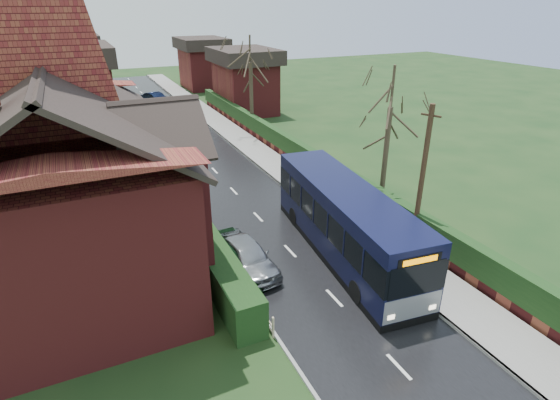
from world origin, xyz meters
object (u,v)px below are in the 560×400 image
car_green (237,261)px  telegraph_pole (422,179)px  bus_stop_sign (395,240)px  car_silver (247,256)px  brick_house (71,175)px  bus (345,223)px

car_green → telegraph_pole: size_ratio=0.59×
car_green → bus_stop_sign: bearing=-28.6°
car_green → bus_stop_sign: bus_stop_sign is taller
car_green → car_silver: bearing=3.3°
car_green → telegraph_pole: (8.49, -1.51, 2.92)m
brick_house → telegraph_pole: (14.33, -4.89, -0.86)m
brick_house → car_green: brick_house is taller
brick_house → car_green: (5.83, -3.38, -3.78)m
brick_house → bus_stop_sign: 13.75m
brick_house → bus_stop_sign: brick_house is taller
car_green → telegraph_pole: bearing=-13.4°
brick_house → telegraph_pole: size_ratio=2.10×
telegraph_pole → bus_stop_sign: bearing=-173.7°
bus_stop_sign → telegraph_pole: telegraph_pole is taller
car_silver → car_green: 0.50m
bus_stop_sign → car_green: bearing=172.9°
bus_stop_sign → car_silver: bearing=170.6°
brick_house → bus: bearing=-20.1°
bus_stop_sign → telegraph_pole: bearing=48.3°
car_silver → bus_stop_sign: bearing=-33.0°
bus_stop_sign → bus: bearing=132.2°
brick_house → telegraph_pole: 15.16m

